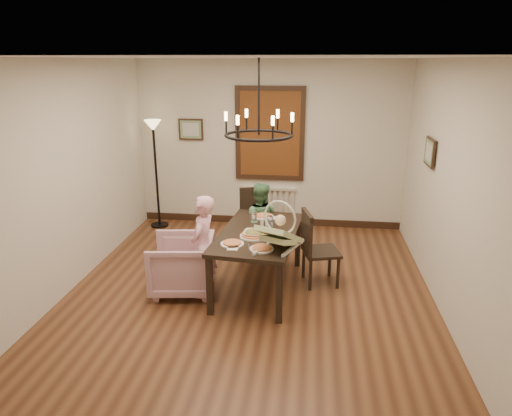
% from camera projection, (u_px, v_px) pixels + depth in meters
% --- Properties ---
extents(room_shell, '(4.51, 5.00, 2.81)m').
position_uv_depth(room_shell, '(254.00, 176.00, 5.67)').
color(room_shell, brown).
rests_on(room_shell, ground).
extents(dining_table, '(1.07, 1.70, 0.76)m').
position_uv_depth(dining_table, '(259.00, 238.00, 5.64)').
color(dining_table, black).
rests_on(dining_table, room_shell).
extents(chair_far, '(0.52, 0.52, 0.97)m').
position_uv_depth(chair_far, '(256.00, 222.00, 6.78)').
color(chair_far, black).
rests_on(chair_far, room_shell).
extents(chair_right, '(0.54, 0.54, 0.99)m').
position_uv_depth(chair_right, '(321.00, 248.00, 5.81)').
color(chair_right, black).
rests_on(chair_right, room_shell).
extents(armchair, '(0.87, 0.85, 0.71)m').
position_uv_depth(armchair, '(182.00, 265.00, 5.66)').
color(armchair, '#CA9AA9').
rests_on(armchair, room_shell).
extents(elderly_woman, '(0.30, 0.41, 1.05)m').
position_uv_depth(elderly_woman, '(203.00, 255.00, 5.52)').
color(elderly_woman, '#EAA5B8').
rests_on(elderly_woman, room_shell).
extents(seated_man, '(0.48, 0.38, 0.96)m').
position_uv_depth(seated_man, '(259.00, 229.00, 6.49)').
color(seated_man, '#4A7D52').
rests_on(seated_man, room_shell).
extents(baby_bouncer, '(0.61, 0.69, 0.38)m').
position_uv_depth(baby_bouncer, '(279.00, 233.00, 5.05)').
color(baby_bouncer, '#B9C98A').
rests_on(baby_bouncer, dining_table).
extents(salad_bowl, '(0.31, 0.31, 0.08)m').
position_uv_depth(salad_bowl, '(254.00, 233.00, 5.45)').
color(salad_bowl, white).
rests_on(salad_bowl, dining_table).
extents(pizza_platter, '(0.33, 0.33, 0.04)m').
position_uv_depth(pizza_platter, '(253.00, 235.00, 5.44)').
color(pizza_platter, tan).
rests_on(pizza_platter, dining_table).
extents(drinking_glass, '(0.07, 0.07, 0.14)m').
position_uv_depth(drinking_glass, '(270.00, 227.00, 5.55)').
color(drinking_glass, silver).
rests_on(drinking_glass, dining_table).
extents(window_blinds, '(1.00, 0.03, 1.40)m').
position_uv_depth(window_blinds, '(270.00, 134.00, 7.58)').
color(window_blinds, '#5B2F12').
rests_on(window_blinds, room_shell).
extents(radiator, '(0.92, 0.12, 0.62)m').
position_uv_depth(radiator, '(269.00, 205.00, 7.99)').
color(radiator, silver).
rests_on(radiator, room_shell).
extents(picture_back, '(0.42, 0.03, 0.36)m').
position_uv_depth(picture_back, '(191.00, 129.00, 7.74)').
color(picture_back, black).
rests_on(picture_back, room_shell).
extents(picture_right, '(0.03, 0.42, 0.36)m').
position_uv_depth(picture_right, '(430.00, 152.00, 5.83)').
color(picture_right, black).
rests_on(picture_right, room_shell).
extents(floor_lamp, '(0.30, 0.30, 1.80)m').
position_uv_depth(floor_lamp, '(156.00, 176.00, 7.73)').
color(floor_lamp, black).
rests_on(floor_lamp, room_shell).
extents(chandelier, '(0.80, 0.80, 0.04)m').
position_uv_depth(chandelier, '(259.00, 135.00, 5.24)').
color(chandelier, black).
rests_on(chandelier, room_shell).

